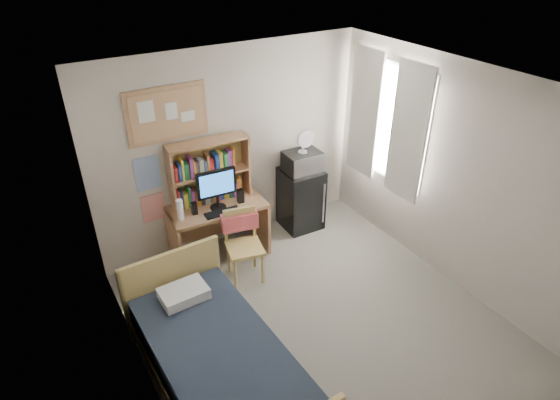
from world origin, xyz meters
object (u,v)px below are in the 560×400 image
mini_fridge (301,198)px  monitor (217,189)px  desk_fan (303,142)px  bed (220,369)px  microwave (302,162)px  desk (219,230)px  desk_chair (245,247)px  speaker_left (194,208)px  bulletin_board (167,114)px  speaker_right (240,196)px

mini_fridge → monitor: size_ratio=1.70×
mini_fridge → desk_fan: desk_fan is taller
bed → microwave: (2.15, 1.93, 0.74)m
bed → desk_fan: (2.15, 1.93, 1.03)m
desk → mini_fridge: 1.29m
desk → microwave: 1.44m
desk_chair → mini_fridge: desk_chair is taller
mini_fridge → microwave: microwave is taller
desk_chair → speaker_left: speaker_left is taller
bulletin_board → speaker_left: (0.08, -0.34, -1.09)m
speaker_left → desk_chair: bearing=-51.5°
desk_chair → speaker_right: bearing=79.1°
desk_chair → mini_fridge: bearing=40.0°
desk_chair → desk_fan: 1.60m
desk → monitor: (-0.00, -0.06, 0.64)m
bulletin_board → monitor: (0.38, -0.36, -0.91)m
bulletin_board → speaker_right: 1.33m
desk_chair → speaker_right: (0.22, 0.51, 0.39)m
bulletin_board → speaker_right: bulletin_board is taller
bed → bulletin_board: bearing=75.7°
mini_fridge → bed: mini_fridge is taller
desk_chair → bulletin_board: bearing=129.8°
mini_fridge → bed: (-2.15, -1.95, -0.16)m
desk → bed: bearing=-110.7°
bulletin_board → desk: (0.38, -0.30, -1.54)m
speaker_left → speaker_right: 0.60m
speaker_right → speaker_left: bearing=-180.0°
monitor → desk_fan: size_ratio=1.72×
mini_fridge → speaker_left: (-1.59, -0.08, 0.39)m
bed → speaker_left: bearing=71.3°
speaker_left → microwave: 1.60m
monitor → bulletin_board: bearing=139.7°
bed → desk_chair: bearing=52.6°
bulletin_board → desk_chair: (0.46, -0.89, -1.47)m
monitor → speaker_left: monitor is taller
desk → bed: 2.10m
microwave → monitor: bearing=-174.1°
desk_chair → desk_fan: desk_fan is taller
monitor → microwave: 1.29m
speaker_right → bed: bearing=-118.7°
monitor → speaker_left: size_ratio=3.36×
desk_chair → speaker_left: (-0.38, 0.54, 0.38)m
mini_fridge → speaker_left: speaker_left is taller
monitor → microwave: size_ratio=1.09×
bed → speaker_left: speaker_left is taller
bulletin_board → monitor: bulletin_board is taller
mini_fridge → speaker_right: bearing=-170.8°
desk_chair → desk_fan: size_ratio=2.98×
bulletin_board → bed: size_ratio=0.46×
desk → desk_chair: 0.59m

